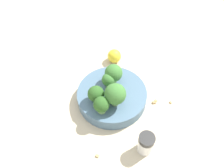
# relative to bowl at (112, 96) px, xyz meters

# --- Properties ---
(ground_plane) EXTENTS (3.00, 3.00, 0.00)m
(ground_plane) POSITION_rel_bowl_xyz_m (0.00, 0.00, -0.02)
(ground_plane) COLOR beige
(bowl) EXTENTS (0.18, 0.18, 0.04)m
(bowl) POSITION_rel_bowl_xyz_m (0.00, 0.00, 0.00)
(bowl) COLOR slate
(bowl) RESTS_ON ground_plane
(broccoli_floret_0) EXTENTS (0.05, 0.05, 0.07)m
(broccoli_floret_0) POSITION_rel_bowl_xyz_m (-0.04, 0.01, 0.06)
(broccoli_floret_0) COLOR #7A9E5B
(broccoli_floret_0) RESTS_ON bowl
(broccoli_floret_1) EXTENTS (0.04, 0.04, 0.05)m
(broccoli_floret_1) POSITION_rel_bowl_xyz_m (-0.01, 0.05, 0.04)
(broccoli_floret_1) COLOR #8EB770
(broccoli_floret_1) RESTS_ON bowl
(broccoli_floret_2) EXTENTS (0.04, 0.04, 0.05)m
(broccoli_floret_2) POSITION_rel_bowl_xyz_m (-0.04, 0.05, 0.04)
(broccoli_floret_2) COLOR #84AD66
(broccoli_floret_2) RESTS_ON bowl
(broccoli_floret_3) EXTENTS (0.05, 0.05, 0.06)m
(broccoli_floret_3) POSITION_rel_bowl_xyz_m (0.03, -0.02, 0.05)
(broccoli_floret_3) COLOR #8EB770
(broccoli_floret_3) RESTS_ON bowl
(broccoli_floret_4) EXTENTS (0.04, 0.04, 0.04)m
(broccoli_floret_4) POSITION_rel_bowl_xyz_m (0.02, 0.00, 0.04)
(broccoli_floret_4) COLOR #7A9E5B
(broccoli_floret_4) RESTS_ON bowl
(pepper_shaker) EXTENTS (0.04, 0.04, 0.06)m
(pepper_shaker) POSITION_rel_bowl_xyz_m (-0.16, -0.01, 0.01)
(pepper_shaker) COLOR silver
(pepper_shaker) RESTS_ON ground_plane
(lemon_wedge) EXTENTS (0.04, 0.04, 0.04)m
(lemon_wedge) POSITION_rel_bowl_xyz_m (0.14, -0.07, 0.00)
(lemon_wedge) COLOR yellow
(lemon_wedge) RESTS_ON ground_plane
(almond_crumb_0) EXTENTS (0.01, 0.01, 0.01)m
(almond_crumb_0) POSITION_rel_bowl_xyz_m (-0.06, -0.10, -0.01)
(almond_crumb_0) COLOR #AD7F4C
(almond_crumb_0) RESTS_ON ground_plane
(almond_crumb_1) EXTENTS (0.01, 0.01, 0.01)m
(almond_crumb_1) POSITION_rel_bowl_xyz_m (-0.07, -0.14, -0.01)
(almond_crumb_1) COLOR #AD7F4C
(almond_crumb_1) RESTS_ON ground_plane
(almond_crumb_2) EXTENTS (0.01, 0.01, 0.01)m
(almond_crumb_2) POSITION_rel_bowl_xyz_m (-0.13, 0.09, -0.01)
(almond_crumb_2) COLOR tan
(almond_crumb_2) RESTS_ON ground_plane
(almond_crumb_3) EXTENTS (0.01, 0.01, 0.01)m
(almond_crumb_3) POSITION_rel_bowl_xyz_m (-0.05, -0.11, -0.01)
(almond_crumb_3) COLOR tan
(almond_crumb_3) RESTS_ON ground_plane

